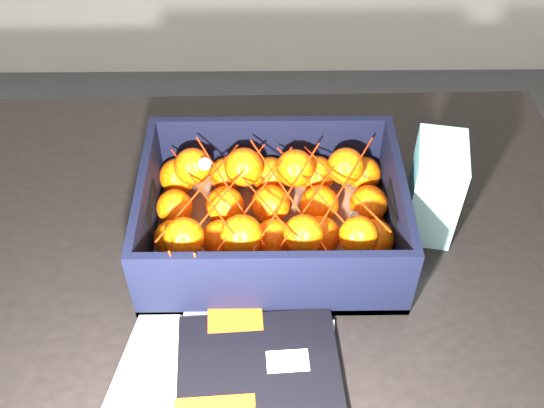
{
  "coord_description": "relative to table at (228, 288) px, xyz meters",
  "views": [
    {
      "loc": [
        0.24,
        -0.47,
        1.49
      ],
      "look_at": [
        0.25,
        0.14,
        0.86
      ],
      "focal_mm": 41.31,
      "sensor_mm": 36.0,
      "label": 1
    }
  ],
  "objects": [
    {
      "name": "clementine_heap",
      "position": [
        0.08,
        0.02,
        0.15
      ],
      "size": [
        0.36,
        0.27,
        0.11
      ],
      "color": "#FF5205",
      "rests_on": "produce_crate"
    },
    {
      "name": "mesh_net",
      "position": [
        0.06,
        0.01,
        0.2
      ],
      "size": [
        0.32,
        0.26,
        0.09
      ],
      "color": "red",
      "rests_on": "clementine_heap"
    },
    {
      "name": "table",
      "position": [
        0.0,
        0.0,
        0.0
      ],
      "size": [
        1.21,
        0.82,
        0.75
      ],
      "color": "black",
      "rests_on": "ground"
    },
    {
      "name": "produce_crate",
      "position": [
        0.07,
        0.02,
        0.14
      ],
      "size": [
        0.38,
        0.29,
        0.13
      ],
      "color": "#8D6141",
      "rests_on": "table"
    },
    {
      "name": "retail_carton",
      "position": [
        0.32,
        0.05,
        0.18
      ],
      "size": [
        0.09,
        0.12,
        0.16
      ],
      "primitive_type": "cube",
      "rotation": [
        0.0,
        0.0,
        -0.19
      ],
      "color": "white",
      "rests_on": "table"
    }
  ]
}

